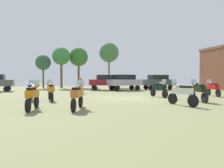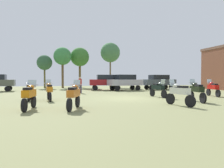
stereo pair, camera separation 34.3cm
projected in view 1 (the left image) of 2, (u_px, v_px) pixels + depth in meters
ground_plane at (130, 98)px, 15.79m from camera, size 44.00×52.00×0.02m
motorcycle_1 at (198, 91)px, 13.37m from camera, size 0.65×2.20×1.50m
motorcycle_2 at (51, 90)px, 14.03m from camera, size 0.67×2.10×1.46m
motorcycle_6 at (182, 93)px, 11.55m from camera, size 0.77×2.10×1.49m
motorcycle_7 at (213, 88)px, 17.46m from camera, size 0.70×2.13×1.46m
motorcycle_8 at (33, 95)px, 9.96m from camera, size 0.63×2.12×1.47m
motorcycle_10 at (31, 90)px, 14.15m from camera, size 0.62×2.18×1.44m
motorcycle_11 at (77, 95)px, 10.14m from camera, size 0.84×2.14×1.47m
motorcycle_12 at (159, 88)px, 16.62m from camera, size 0.69×2.23×1.47m
car_1 at (125, 81)px, 25.83m from camera, size 4.56×2.59×2.00m
car_2 at (158, 81)px, 27.65m from camera, size 4.38×2.01×2.00m
car_4 at (105, 81)px, 26.73m from camera, size 4.42×2.10×2.00m
person_1 at (80, 84)px, 21.12m from camera, size 0.39×0.39×1.69m
tree_1 at (109, 53)px, 35.67m from camera, size 3.43×3.43×7.78m
tree_2 at (61, 56)px, 32.17m from camera, size 2.81×2.81×6.47m
tree_4 at (43, 63)px, 31.55m from camera, size 2.36×2.36×5.17m
tree_5 at (79, 57)px, 34.21m from camera, size 3.14×3.14×6.72m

